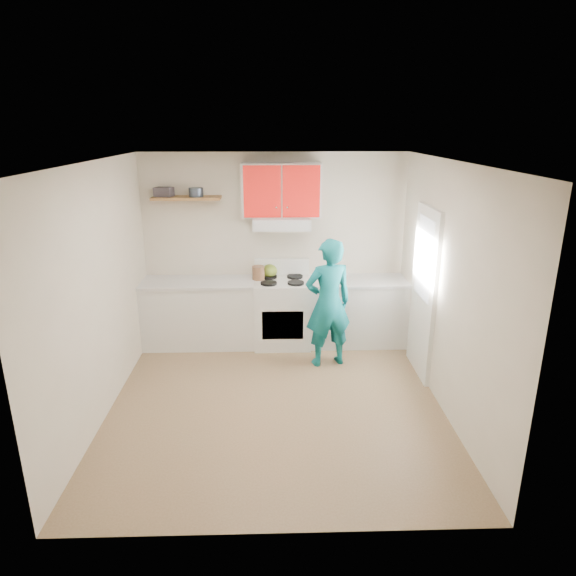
{
  "coord_description": "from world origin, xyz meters",
  "views": [
    {
      "loc": [
        -0.01,
        -4.93,
        2.93
      ],
      "look_at": [
        0.15,
        0.55,
        1.15
      ],
      "focal_mm": 31.31,
      "sensor_mm": 36.0,
      "label": 1
    }
  ],
  "objects_px": {
    "stove": "(282,313)",
    "tin": "(196,192)",
    "crock": "(258,274)",
    "person": "(328,303)",
    "kettle": "(269,271)"
  },
  "relations": [
    {
      "from": "stove",
      "to": "person",
      "type": "distance_m",
      "value": 0.93
    },
    {
      "from": "kettle",
      "to": "person",
      "type": "bearing_deg",
      "value": -65.99
    },
    {
      "from": "stove",
      "to": "person",
      "type": "height_order",
      "value": "person"
    },
    {
      "from": "tin",
      "to": "kettle",
      "type": "relative_size",
      "value": 0.87
    },
    {
      "from": "person",
      "to": "stove",
      "type": "bearing_deg",
      "value": -63.29
    },
    {
      "from": "tin",
      "to": "kettle",
      "type": "distance_m",
      "value": 1.44
    },
    {
      "from": "stove",
      "to": "person",
      "type": "relative_size",
      "value": 0.56
    },
    {
      "from": "tin",
      "to": "kettle",
      "type": "xyz_separation_m",
      "value": [
        0.95,
        0.01,
        -1.08
      ]
    },
    {
      "from": "person",
      "to": "crock",
      "type": "bearing_deg",
      "value": -53.66
    },
    {
      "from": "stove",
      "to": "tin",
      "type": "relative_size",
      "value": 4.88
    },
    {
      "from": "stove",
      "to": "kettle",
      "type": "relative_size",
      "value": 4.27
    },
    {
      "from": "kettle",
      "to": "crock",
      "type": "xyz_separation_m",
      "value": [
        -0.15,
        -0.1,
        -0.01
      ]
    },
    {
      "from": "stove",
      "to": "tin",
      "type": "bearing_deg",
      "value": 171.42
    },
    {
      "from": "stove",
      "to": "crock",
      "type": "xyz_separation_m",
      "value": [
        -0.32,
        0.08,
        0.54
      ]
    },
    {
      "from": "tin",
      "to": "person",
      "type": "distance_m",
      "value": 2.26
    }
  ]
}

